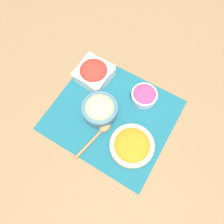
{
  "coord_description": "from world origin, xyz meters",
  "views": [
    {
      "loc": [
        0.18,
        -0.31,
        0.9
      ],
      "look_at": [
        0.0,
        0.0,
        0.03
      ],
      "focal_mm": 35.0,
      "sensor_mm": 36.0,
      "label": 1
    }
  ],
  "objects_px": {
    "wooden_spoon": "(101,131)",
    "onion_bowl": "(144,95)",
    "tomato_bowl": "(94,73)",
    "cucumber_bowl": "(100,109)",
    "carrot_bowl": "(132,145)"
  },
  "relations": [
    {
      "from": "tomato_bowl",
      "to": "wooden_spoon",
      "type": "relative_size",
      "value": 0.76
    },
    {
      "from": "wooden_spoon",
      "to": "onion_bowl",
      "type": "bearing_deg",
      "value": 70.99
    },
    {
      "from": "wooden_spoon",
      "to": "tomato_bowl",
      "type": "bearing_deg",
      "value": 128.28
    },
    {
      "from": "onion_bowl",
      "to": "wooden_spoon",
      "type": "height_order",
      "value": "onion_bowl"
    },
    {
      "from": "onion_bowl",
      "to": "tomato_bowl",
      "type": "height_order",
      "value": "tomato_bowl"
    },
    {
      "from": "cucumber_bowl",
      "to": "tomato_bowl",
      "type": "relative_size",
      "value": 0.97
    },
    {
      "from": "onion_bowl",
      "to": "tomato_bowl",
      "type": "bearing_deg",
      "value": -174.86
    },
    {
      "from": "cucumber_bowl",
      "to": "carrot_bowl",
      "type": "height_order",
      "value": "cucumber_bowl"
    },
    {
      "from": "wooden_spoon",
      "to": "carrot_bowl",
      "type": "bearing_deg",
      "value": 4.2
    },
    {
      "from": "cucumber_bowl",
      "to": "tomato_bowl",
      "type": "xyz_separation_m",
      "value": [
        -0.12,
        0.14,
        0.0
      ]
    },
    {
      "from": "cucumber_bowl",
      "to": "tomato_bowl",
      "type": "bearing_deg",
      "value": 130.86
    },
    {
      "from": "onion_bowl",
      "to": "wooden_spoon",
      "type": "relative_size",
      "value": 0.55
    },
    {
      "from": "onion_bowl",
      "to": "carrot_bowl",
      "type": "distance_m",
      "value": 0.23
    },
    {
      "from": "onion_bowl",
      "to": "tomato_bowl",
      "type": "relative_size",
      "value": 0.73
    },
    {
      "from": "cucumber_bowl",
      "to": "onion_bowl",
      "type": "distance_m",
      "value": 0.21
    }
  ]
}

